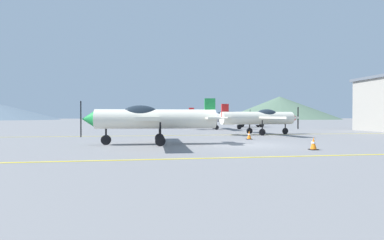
% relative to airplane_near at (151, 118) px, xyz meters
% --- Properties ---
extents(ground_plane, '(400.00, 400.00, 0.00)m').
position_rel_airplane_near_xyz_m(ground_plane, '(5.26, -1.06, -1.46)').
color(ground_plane, slate).
extents(apron_line_near, '(80.00, 0.16, 0.01)m').
position_rel_airplane_near_xyz_m(apron_line_near, '(5.26, -5.99, -1.46)').
color(apron_line_near, yellow).
rests_on(apron_line_near, ground_plane).
extents(apron_line_far, '(80.00, 0.16, 0.01)m').
position_rel_airplane_near_xyz_m(apron_line_far, '(5.26, 7.66, -1.46)').
color(apron_line_far, yellow).
rests_on(apron_line_far, ground_plane).
extents(airplane_near, '(7.50, 8.65, 2.59)m').
position_rel_airplane_near_xyz_m(airplane_near, '(0.00, 0.00, 0.00)').
color(airplane_near, silver).
rests_on(airplane_near, ground_plane).
extents(airplane_mid, '(7.58, 8.68, 2.59)m').
position_rel_airplane_near_xyz_m(airplane_mid, '(9.50, 7.69, 0.00)').
color(airplane_mid, silver).
rests_on(airplane_mid, ground_plane).
extents(airplane_far, '(7.54, 8.68, 2.59)m').
position_rel_airplane_near_xyz_m(airplane_far, '(8.51, 18.28, 0.00)').
color(airplane_far, silver).
rests_on(airplane_far, ground_plane).
extents(airplane_back, '(7.57, 8.68, 2.59)m').
position_rel_airplane_near_xyz_m(airplane_back, '(0.15, 28.70, 0.00)').
color(airplane_back, silver).
rests_on(airplane_back, ground_plane).
extents(car_sedan, '(4.46, 2.35, 1.62)m').
position_rel_airplane_near_xyz_m(car_sedan, '(14.82, 25.09, -0.62)').
color(car_sedan, white).
rests_on(car_sedan, ground_plane).
extents(traffic_cone_front, '(0.36, 0.36, 0.59)m').
position_rel_airplane_near_xyz_m(traffic_cone_front, '(7.42, -3.97, -1.17)').
color(traffic_cone_front, black).
rests_on(traffic_cone_front, ground_plane).
extents(traffic_cone_side, '(0.36, 0.36, 0.59)m').
position_rel_airplane_near_xyz_m(traffic_cone_side, '(6.69, 2.71, -1.17)').
color(traffic_cone_side, black).
rests_on(traffic_cone_side, ground_plane).
extents(hill_centerleft, '(62.64, 62.64, 12.37)m').
position_rel_airplane_near_xyz_m(hill_centerleft, '(72.96, 138.95, 4.72)').
color(hill_centerleft, '#4C6651').
rests_on(hill_centerleft, ground_plane).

